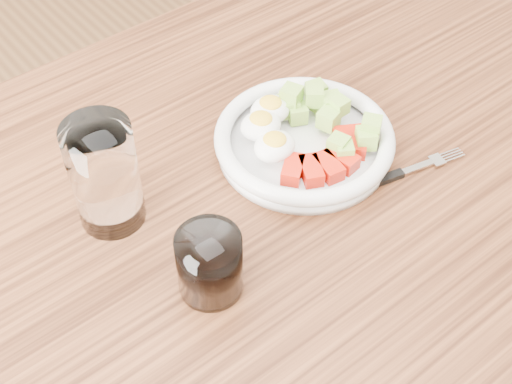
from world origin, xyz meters
TOP-DOWN VIEW (x-y plane):
  - dining_table at (0.00, 0.00)m, footprint 1.50×0.90m
  - bowl at (0.11, 0.05)m, footprint 0.25×0.25m
  - fork at (0.16, -0.06)m, footprint 0.18×0.06m
  - water_glass at (-0.16, 0.11)m, footprint 0.08×0.08m
  - coffee_glass at (-0.13, -0.05)m, footprint 0.08×0.08m

SIDE VIEW (x-z plane):
  - dining_table at x=0.00m, z-range 0.28..1.05m
  - fork at x=0.16m, z-range 0.77..0.78m
  - bowl at x=0.11m, z-range 0.76..0.82m
  - coffee_glass at x=-0.13m, z-range 0.77..0.86m
  - water_glass at x=-0.16m, z-range 0.77..0.92m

